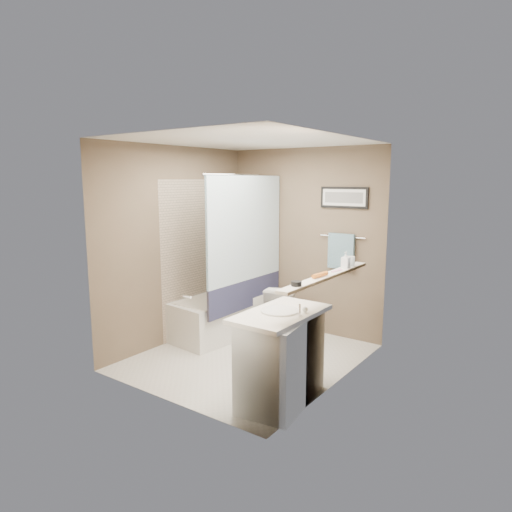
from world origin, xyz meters
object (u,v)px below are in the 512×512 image
Objects in this scene: toilet at (287,311)px; vanity at (281,359)px; soap_bottle at (346,260)px; candle_bowl_near at (296,284)px; hair_brush_front at (320,275)px; glass_jar at (351,261)px; bathtub at (225,315)px.

vanity reaches higher than toilet.
candle_bowl_near is at bearing -90.00° from soap_bottle.
vanity is 4.09× the size of hair_brush_front.
vanity is 10.00× the size of candle_bowl_near.
candle_bowl_near is at bearing -90.00° from hair_brush_front.
soap_bottle is at bearing -90.00° from glass_jar.
soap_bottle is (0.00, 0.98, 0.06)m from candle_bowl_near.
toilet is 1.48m from soap_bottle.
glass_jar is (0.00, 1.10, 0.03)m from candle_bowl_near.
toilet reaches higher than bathtub.
hair_brush_front reaches higher than bathtub.
vanity is 1.30m from glass_jar.
bathtub is 2.03m from soap_bottle.
bathtub is 2.33m from candle_bowl_near.
vanity is at bearing 160.68° from candle_bowl_near.
glass_jar is (0.00, 0.68, 0.03)m from hair_brush_front.
vanity is (1.60, -1.14, 0.15)m from bathtub.
toilet is 1.42m from glass_jar.
hair_brush_front is (1.06, -1.14, 0.80)m from toilet.
soap_bottle is (1.06, -0.59, 0.86)m from toilet.
soap_bottle reaches higher than bathtub.
glass_jar reaches higher than vanity.
hair_brush_front is at bearing 121.81° from toilet.
hair_brush_front is (0.19, 0.36, 0.74)m from vanity.
hair_brush_front reaches higher than toilet.
candle_bowl_near is 0.90× the size of glass_jar.
glass_jar is (1.79, -0.10, 0.92)m from bathtub.
soap_bottle is (1.79, -0.23, 0.95)m from bathtub.
hair_brush_front is at bearing -90.00° from soap_bottle.
soap_bottle is at bearing 139.86° from toilet.
hair_brush_front reaches higher than candle_bowl_near.
candle_bowl_near reaches higher than bathtub.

